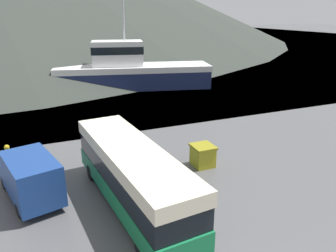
{
  "coord_description": "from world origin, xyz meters",
  "views": [
    {
      "loc": [
        -5.94,
        -5.19,
        9.09
      ],
      "look_at": [
        1.9,
        13.42,
        2.0
      ],
      "focal_mm": 35.0,
      "sensor_mm": 36.0,
      "label": 1
    }
  ],
  "objects_px": {
    "tour_bus": "(132,173)",
    "delivery_van": "(29,176)",
    "fishing_boat": "(131,70)",
    "storage_bin": "(203,155)"
  },
  "relations": [
    {
      "from": "tour_bus",
      "to": "fishing_boat",
      "type": "relative_size",
      "value": 0.53
    },
    {
      "from": "delivery_van",
      "to": "fishing_boat",
      "type": "relative_size",
      "value": 0.29
    },
    {
      "from": "delivery_van",
      "to": "storage_bin",
      "type": "distance_m",
      "value": 9.89
    },
    {
      "from": "tour_bus",
      "to": "storage_bin",
      "type": "distance_m",
      "value": 5.96
    },
    {
      "from": "tour_bus",
      "to": "delivery_van",
      "type": "relative_size",
      "value": 1.85
    },
    {
      "from": "tour_bus",
      "to": "fishing_boat",
      "type": "xyz_separation_m",
      "value": [
        7.59,
        25.53,
        0.42
      ]
    },
    {
      "from": "tour_bus",
      "to": "delivery_van",
      "type": "xyz_separation_m",
      "value": [
        -4.59,
        2.63,
        -0.48
      ]
    },
    {
      "from": "delivery_van",
      "to": "fishing_boat",
      "type": "xyz_separation_m",
      "value": [
        12.18,
        22.9,
        0.9
      ]
    },
    {
      "from": "fishing_boat",
      "to": "storage_bin",
      "type": "xyz_separation_m",
      "value": [
        -2.31,
        -22.97,
        -1.49
      ]
    },
    {
      "from": "tour_bus",
      "to": "delivery_van",
      "type": "distance_m",
      "value": 5.31
    }
  ]
}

